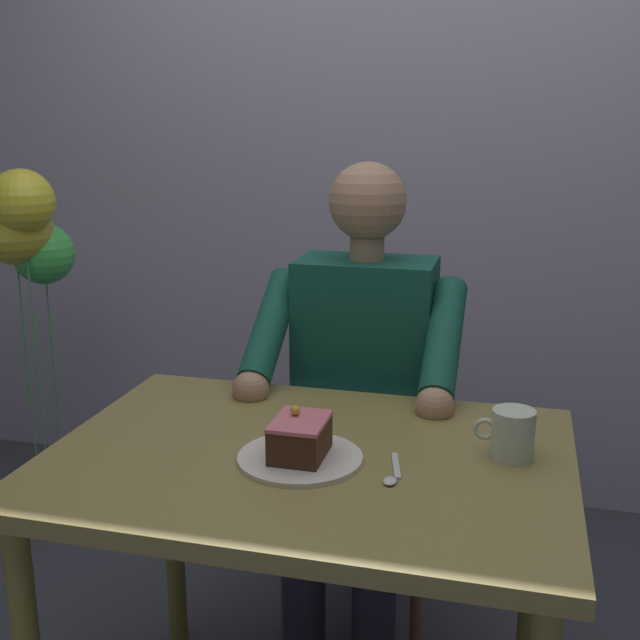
# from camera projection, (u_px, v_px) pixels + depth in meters

# --- Properties ---
(cafe_rear_panel) EXTENTS (6.40, 0.12, 3.00)m
(cafe_rear_panel) POSITION_uv_depth(u_px,v_px,m) (417.00, 86.00, 2.73)
(cafe_rear_panel) COLOR #ABA5BD
(cafe_rear_panel) RESTS_ON ground
(dining_table) EXTENTS (1.04, 0.75, 0.74)m
(dining_table) POSITION_uv_depth(u_px,v_px,m) (309.00, 495.00, 1.60)
(dining_table) COLOR olive
(dining_table) RESTS_ON ground
(chair) EXTENTS (0.42, 0.42, 0.92)m
(chair) POSITION_uv_depth(u_px,v_px,m) (370.00, 434.00, 2.26)
(chair) COLOR #966B50
(chair) RESTS_ON ground
(seated_person) EXTENTS (0.53, 0.58, 1.29)m
(seated_person) POSITION_uv_depth(u_px,v_px,m) (359.00, 401.00, 2.06)
(seated_person) COLOR #155243
(seated_person) RESTS_ON ground
(dessert_plate) EXTENTS (0.25, 0.25, 0.01)m
(dessert_plate) POSITION_uv_depth(u_px,v_px,m) (300.00, 458.00, 1.54)
(dessert_plate) COLOR silver
(dessert_plate) RESTS_ON dining_table
(cake_slice) EXTENTS (0.10, 0.13, 0.10)m
(cake_slice) POSITION_uv_depth(u_px,v_px,m) (300.00, 437.00, 1.53)
(cake_slice) COLOR #3C2413
(cake_slice) RESTS_ON dessert_plate
(coffee_cup) EXTENTS (0.12, 0.08, 0.10)m
(coffee_cup) POSITION_uv_depth(u_px,v_px,m) (512.00, 433.00, 1.54)
(coffee_cup) COLOR beige
(coffee_cup) RESTS_ON dining_table
(dessert_spoon) EXTENTS (0.04, 0.14, 0.01)m
(dessert_spoon) POSITION_uv_depth(u_px,v_px,m) (393.00, 474.00, 1.47)
(dessert_spoon) COLOR silver
(dessert_spoon) RESTS_ON dining_table
(balloon_display) EXTENTS (0.29, 0.31, 1.24)m
(balloon_display) POSITION_uv_depth(u_px,v_px,m) (27.00, 254.00, 2.54)
(balloon_display) COLOR #B2C1C6
(balloon_display) RESTS_ON ground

